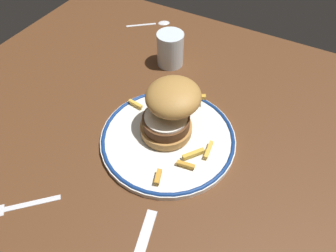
{
  "coord_description": "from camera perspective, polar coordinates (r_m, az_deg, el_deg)",
  "views": [
    {
      "loc": [
        14.4,
        -38.37,
        51.5
      ],
      "look_at": [
        -5.18,
        -2.77,
        4.6
      ],
      "focal_mm": 33.23,
      "sensor_mm": 36.0,
      "label": 1
    }
  ],
  "objects": [
    {
      "name": "ground_plane",
      "position": [
        0.67,
        5.01,
        -3.72
      ],
      "size": [
        127.24,
        92.29,
        4.0
      ],
      "primitive_type": "cube",
      "color": "#54301A"
    },
    {
      "name": "dinner_plate",
      "position": [
        0.65,
        0.0,
        -2.17
      ],
      "size": [
        28.17,
        28.17,
        1.6
      ],
      "color": "white",
      "rests_on": "ground_plane"
    },
    {
      "name": "burger",
      "position": [
        0.61,
        0.28,
        3.03
      ],
      "size": [
        14.11,
        14.28,
        11.49
      ],
      "color": "#AF793B",
      "rests_on": "dinner_plate"
    },
    {
      "name": "spoon",
      "position": [
        1.0,
        -1.67,
        18.43
      ],
      "size": [
        11.45,
        9.63,
        0.9
      ],
      "color": "silver",
      "rests_on": "ground_plane"
    },
    {
      "name": "water_glass",
      "position": [
        0.82,
        0.4,
        13.55
      ],
      "size": [
        6.86,
        6.86,
        8.77
      ],
      "color": "silver",
      "rests_on": "ground_plane"
    },
    {
      "name": "fork",
      "position": [
        0.63,
        -26.02,
        -13.16
      ],
      "size": [
        11.39,
        10.92,
        0.36
      ],
      "color": "silver",
      "rests_on": "ground_plane"
    },
    {
      "name": "fries_pile",
      "position": [
        0.65,
        2.28,
        -0.02
      ],
      "size": [
        22.1,
        24.02,
        2.79
      ],
      "color": "gold",
      "rests_on": "dinner_plate"
    }
  ]
}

